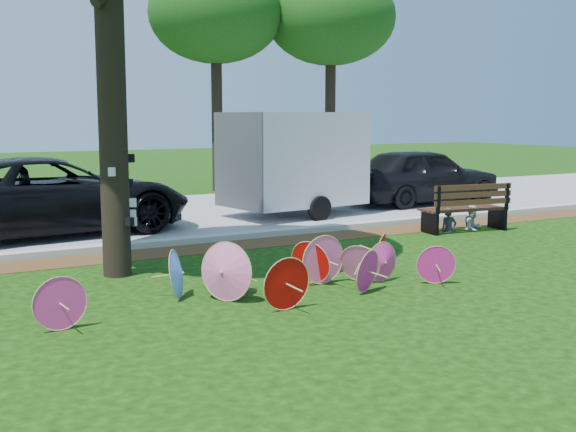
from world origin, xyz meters
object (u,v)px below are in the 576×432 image
at_px(black_van, 50,196).
at_px(cargo_trailer, 294,159).
at_px(parasol_pile, 292,269).
at_px(person_left, 449,209).
at_px(dark_pickup, 422,176).
at_px(park_bench, 463,207).
at_px(person_right, 473,206).

bearing_deg(black_van, cargo_trailer, -96.34).
height_order(parasol_pile, black_van, black_van).
distance_m(black_van, person_left, 8.51).
relative_size(dark_pickup, cargo_trailer, 1.45).
bearing_deg(dark_pickup, parasol_pile, 130.94).
height_order(cargo_trailer, person_left, cargo_trailer).
height_order(dark_pickup, cargo_trailer, cargo_trailer).
height_order(black_van, park_bench, black_van).
xyz_separation_m(cargo_trailer, person_left, (1.68, -3.84, -0.94)).
relative_size(parasol_pile, person_right, 5.77).
relative_size(parasol_pile, cargo_trailer, 1.85).
height_order(dark_pickup, park_bench, dark_pickup).
bearing_deg(person_left, parasol_pile, -139.18).
distance_m(dark_pickup, park_bench, 4.93).
distance_m(cargo_trailer, person_right, 4.61).
distance_m(black_van, park_bench, 8.84).
bearing_deg(black_van, person_right, -121.17).
bearing_deg(park_bench, dark_pickup, 67.53).
height_order(parasol_pile, park_bench, park_bench).
bearing_deg(park_bench, person_right, 15.17).
xyz_separation_m(cargo_trailer, person_right, (2.38, -3.84, -0.92)).
xyz_separation_m(parasol_pile, black_van, (-1.90, 6.92, 0.48)).
relative_size(black_van, cargo_trailer, 1.81).
bearing_deg(person_right, black_van, 149.89).
bearing_deg(cargo_trailer, park_bench, -69.74).
relative_size(black_van, person_right, 5.65).
distance_m(cargo_trailer, person_left, 4.30).
bearing_deg(person_right, person_left, 174.92).
xyz_separation_m(parasol_pile, park_bench, (6.02, 3.01, 0.17)).
height_order(parasol_pile, person_right, person_right).
bearing_deg(person_right, park_bench, -176.95).
bearing_deg(parasol_pile, cargo_trailer, 59.93).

